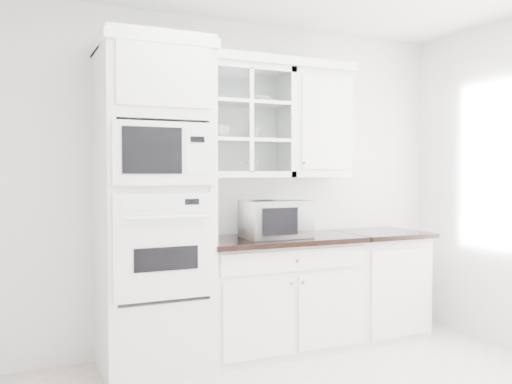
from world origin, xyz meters
name	(u,v)px	position (x,y,z in m)	size (l,w,h in m)	color
room_shell	(313,117)	(0.00, 0.43, 1.78)	(4.00, 3.50, 2.70)	white
oven_column	(154,205)	(-0.75, 1.42, 1.20)	(0.76, 0.68, 2.40)	white
base_cabinet_run	(278,292)	(0.28, 1.45, 0.46)	(1.32, 0.67, 0.92)	white
extra_base_cabinet	(378,282)	(1.28, 1.45, 0.46)	(0.72, 0.67, 0.92)	white
upper_cabinet_glass	(243,122)	(0.03, 1.58, 1.85)	(0.80, 0.33, 0.90)	white
upper_cabinet_solid	(315,125)	(0.71, 1.58, 1.85)	(0.55, 0.33, 0.90)	white
crown_molding	(232,60)	(-0.07, 1.56, 2.33)	(2.14, 0.38, 0.07)	white
countertop_microwave	(275,219)	(0.23, 1.40, 1.07)	(0.51, 0.43, 0.30)	white
bowl_a	(221,98)	(-0.16, 1.59, 2.03)	(0.18, 0.18, 0.05)	white
bowl_b	(261,100)	(0.19, 1.59, 2.04)	(0.17, 0.17, 0.05)	white
cup_a	(221,132)	(-0.16, 1.58, 1.76)	(0.13, 0.13, 0.10)	white
cup_b	(254,134)	(0.13, 1.60, 1.76)	(0.11, 0.11, 0.10)	white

